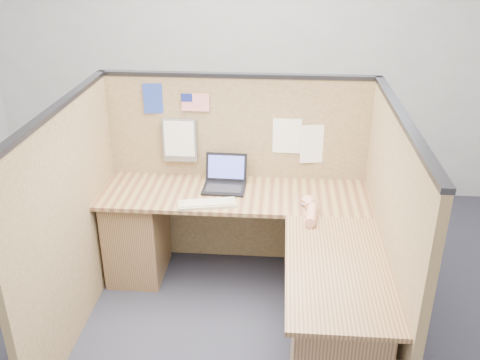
# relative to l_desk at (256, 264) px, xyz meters

# --- Properties ---
(floor) EXTENTS (5.00, 5.00, 0.00)m
(floor) POSITION_rel_l_desk_xyz_m (-0.18, -0.29, -0.39)
(floor) COLOR #222330
(floor) RESTS_ON ground
(wall_back) EXTENTS (5.00, 0.00, 5.00)m
(wall_back) POSITION_rel_l_desk_xyz_m (-0.18, 1.96, 1.01)
(wall_back) COLOR #9FA0A4
(wall_back) RESTS_ON floor
(cubicle_partitions) EXTENTS (2.06, 1.83, 1.53)m
(cubicle_partitions) POSITION_rel_l_desk_xyz_m (-0.18, 0.14, 0.38)
(cubicle_partitions) COLOR brown
(cubicle_partitions) RESTS_ON floor
(l_desk) EXTENTS (1.95, 1.75, 0.73)m
(l_desk) POSITION_rel_l_desk_xyz_m (0.00, 0.00, 0.00)
(l_desk) COLOR brown
(l_desk) RESTS_ON floor
(laptop) EXTENTS (0.31, 0.30, 0.22)m
(laptop) POSITION_rel_l_desk_xyz_m (-0.26, 0.50, 0.39)
(laptop) COLOR black
(laptop) RESTS_ON l_desk
(keyboard) EXTENTS (0.42, 0.22, 0.03)m
(keyboard) POSITION_rel_l_desk_xyz_m (-0.35, 0.19, 0.35)
(keyboard) COLOR tan
(keyboard) RESTS_ON l_desk
(mouse) EXTENTS (0.12, 0.09, 0.04)m
(mouse) POSITION_rel_l_desk_xyz_m (0.35, 0.24, 0.36)
(mouse) COLOR silver
(mouse) RESTS_ON l_desk
(hand_forearm) EXTENTS (0.10, 0.37, 0.08)m
(hand_forearm) POSITION_rel_l_desk_xyz_m (0.36, 0.11, 0.37)
(hand_forearm) COLOR tan
(hand_forearm) RESTS_ON l_desk
(blue_poster) EXTENTS (0.17, 0.03, 0.23)m
(blue_poster) POSITION_rel_l_desk_xyz_m (-0.79, 0.68, 0.94)
(blue_poster) COLOR #213898
(blue_poster) RESTS_ON cubicle_partitions
(american_flag) EXTENTS (0.21, 0.01, 0.36)m
(american_flag) POSITION_rel_l_desk_xyz_m (-0.52, 0.67, 0.91)
(american_flag) COLOR olive
(american_flag) RESTS_ON cubicle_partitions
(file_holder) EXTENTS (0.26, 0.05, 0.33)m
(file_holder) POSITION_rel_l_desk_xyz_m (-0.62, 0.66, 0.63)
(file_holder) COLOR slate
(file_holder) RESTS_ON cubicle_partitions
(paper_left) EXTENTS (0.21, 0.00, 0.27)m
(paper_left) POSITION_rel_l_desk_xyz_m (0.19, 0.68, 0.68)
(paper_left) COLOR white
(paper_left) RESTS_ON cubicle_partitions
(paper_right) EXTENTS (0.23, 0.04, 0.30)m
(paper_right) POSITION_rel_l_desk_xyz_m (0.40, 0.68, 0.62)
(paper_right) COLOR white
(paper_right) RESTS_ON cubicle_partitions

